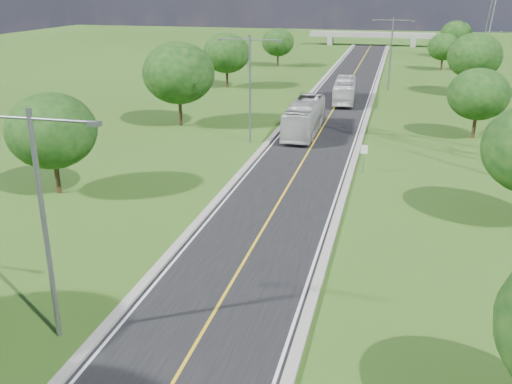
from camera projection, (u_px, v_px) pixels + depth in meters
ground at (331, 113)px, 67.16m from camera, size 260.00×260.00×0.00m
road at (337, 103)px, 72.61m from camera, size 8.00×150.00×0.06m
curb_left at (304, 101)px, 73.55m from camera, size 0.50×150.00×0.22m
curb_right at (371, 104)px, 71.62m from camera, size 0.50×150.00×0.22m
speed_limit_sign at (364, 154)px, 45.37m from camera, size 0.55×0.09×2.40m
overpass at (371, 35)px, 139.20m from camera, size 30.00×3.00×3.20m
streetlight_near_left at (42, 208)px, 22.75m from camera, size 5.90×0.25×10.00m
streetlight_mid_left at (250, 80)px, 52.81m from camera, size 5.90×0.25×10.00m
streetlight_far_right at (391, 47)px, 80.14m from camera, size 5.90×0.25×10.00m
tree_lb at (52, 131)px, 40.04m from camera, size 6.30×6.30×7.33m
tree_lc at (179, 73)px, 59.53m from camera, size 7.56×7.56×8.79m
tree_ld at (227, 53)px, 82.06m from camera, size 6.72×6.72×7.82m
tree_le at (278, 42)px, 103.57m from camera, size 5.88×5.88×6.84m
tree_rc at (478, 94)px, 54.97m from camera, size 5.88×5.88×6.84m
tree_rd at (475, 56)px, 76.06m from camera, size 7.14×7.14×8.30m
tree_re at (444, 47)px, 98.92m from camera, size 5.46×5.46×6.35m
tree_rf at (456, 34)px, 116.13m from camera, size 6.30×6.30×7.33m
bus_outbound at (345, 90)px, 72.78m from camera, size 3.04×10.70×2.95m
bus_inbound at (304, 117)px, 57.47m from camera, size 2.87×11.78×3.27m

